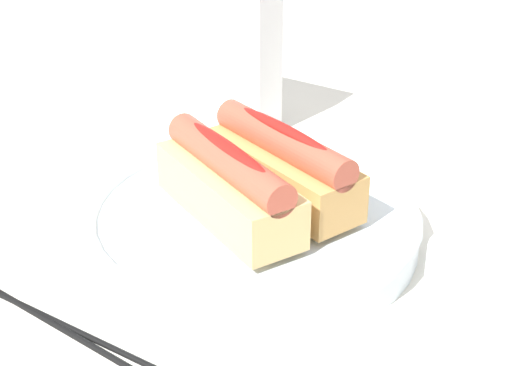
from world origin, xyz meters
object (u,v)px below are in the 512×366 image
water_glass (475,321)px  chopstick_far (45,317)px  chopstick_near (81,331)px  serving_bowl (256,220)px  napkin_box (227,58)px  hotdog_front (228,184)px  hotdog_back (282,165)px

water_glass → chopstick_far: (-0.22, -0.19, -0.04)m
water_glass → chopstick_near: bearing=-137.6°
serving_bowl → napkin_box: bearing=147.8°
hotdog_front → hotdog_back: same height
hotdog_front → chopstick_near: size_ratio=0.71×
hotdog_front → hotdog_back: (0.00, 0.05, 0.00)m
serving_bowl → hotdog_front: (-0.00, -0.03, 0.04)m
hotdog_back → chopstick_far: size_ratio=0.69×
serving_bowl → napkin_box: size_ratio=1.83×
water_glass → chopstick_near: 0.26m
hotdog_front → chopstick_near: hotdog_front is taller
hotdog_back → water_glass: 0.21m
serving_bowl → chopstick_far: (-0.01, -0.18, -0.01)m
serving_bowl → chopstick_near: 0.17m
napkin_box → chopstick_far: 0.37m
hotdog_back → napkin_box: (-0.20, 0.10, 0.02)m
hotdog_front → chopstick_far: size_ratio=0.71×
chopstick_far → hotdog_back: bearing=73.8°
serving_bowl → chopstick_near: (0.02, -0.17, -0.01)m
chopstick_near → chopstick_far: same height
serving_bowl → napkin_box: (-0.20, 0.13, 0.06)m
hotdog_back → hotdog_front: bearing=-91.1°
napkin_box → hotdog_back: bearing=-42.9°
napkin_box → serving_bowl: bearing=-48.9°
serving_bowl → hotdog_back: hotdog_back is taller
napkin_box → chopstick_near: napkin_box is taller
serving_bowl → chopstick_far: size_ratio=1.25×
hotdog_front → napkin_box: 0.25m
serving_bowl → chopstick_far: bearing=-93.1°
hotdog_front → napkin_box: (-0.20, 0.15, 0.02)m
chopstick_far → water_glass: bearing=26.8°
hotdog_front → chopstick_near: 0.16m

